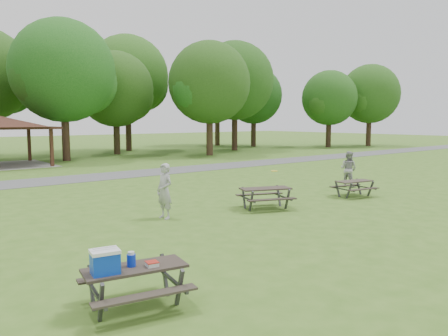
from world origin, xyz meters
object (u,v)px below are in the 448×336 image
Objects in this scene: frisbee_catcher at (348,169)px; picnic_table_near at (126,271)px; picnic_table_middle at (265,193)px; frisbee_thrower at (165,191)px.

picnic_table_near is at bearing 105.21° from frisbee_catcher.
picnic_table_middle is 3.85m from frisbee_thrower.
picnic_table_middle is 6.95m from frisbee_catcher.
frisbee_thrower is 1.06× the size of frisbee_catcher.
frisbee_thrower is at bearing 85.01° from frisbee_catcher.
picnic_table_near is 15.86m from frisbee_catcher.
picnic_table_near reaches higher than picnic_table_middle.
picnic_table_near is at bearing -149.60° from picnic_table_middle.
picnic_table_near is at bearing -42.99° from frisbee_thrower.
frisbee_catcher reaches higher than picnic_table_middle.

